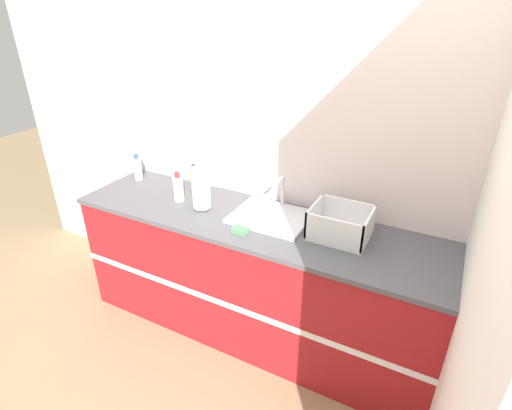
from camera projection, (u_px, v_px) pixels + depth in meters
ground_plane at (232, 356)px, 2.64m from camera, size 12.00×12.00×0.00m
wall_back at (277, 141)px, 2.56m from camera, size 4.78×0.06×2.60m
wall_right at (492, 201)px, 1.79m from camera, size 0.06×2.61×2.60m
counter_cabinet at (253, 277)px, 2.68m from camera, size 2.40×0.64×0.89m
sink at (271, 215)px, 2.49m from camera, size 0.47×0.38×0.23m
paper_towel_roll at (201, 188)px, 2.54m from camera, size 0.12×0.12×0.28m
dish_rack at (340, 226)px, 2.27m from camera, size 0.33×0.28×0.17m
bottle_white_spray at (178, 188)px, 2.67m from camera, size 0.07×0.07×0.20m
bottle_yellow at (195, 179)px, 2.82m from camera, size 0.06×0.06×0.19m
bottle_clear at (138, 168)px, 2.99m from camera, size 0.06×0.06×0.20m
sponge at (240, 230)px, 2.34m from camera, size 0.09×0.06×0.02m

